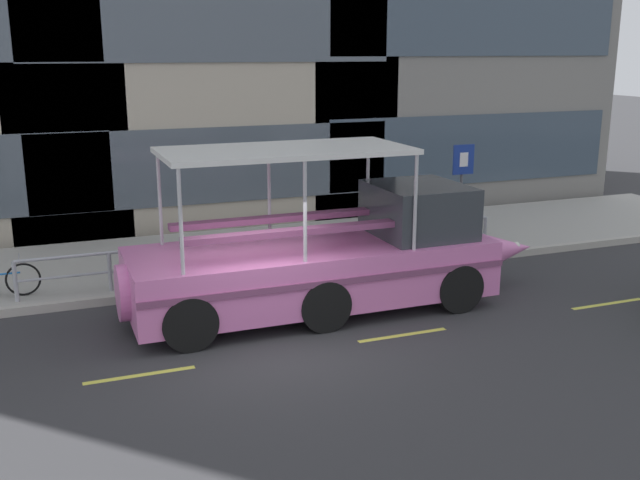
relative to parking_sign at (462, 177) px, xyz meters
name	(u,v)px	position (x,y,z in m)	size (l,w,h in m)	color
ground_plane	(269,341)	(-6.49, -4.07, -1.97)	(120.00, 120.00, 0.00)	#333335
sidewalk	(202,258)	(-6.49, 1.53, -1.88)	(32.00, 4.80, 0.18)	#A8A59E
curb_edge	(227,287)	(-6.49, -0.96, -1.88)	(32.00, 0.18, 0.18)	#B2ADA3
lane_centreline	(280,354)	(-6.49, -4.71, -1.97)	(25.80, 0.12, 0.01)	#DBD64C
curb_guardrail	(277,248)	(-5.20, -0.62, -1.20)	(11.22, 0.09, 0.87)	#9EA0A8
parking_sign	(462,177)	(0.00, 0.00, 0.00)	(0.60, 0.12, 2.63)	#4C4F54
duck_tour_boat	(336,258)	(-4.66, -2.84, -0.91)	(9.08, 2.54, 3.34)	pink
pedestrian_near_bow	(389,216)	(-1.98, 0.18, -0.88)	(0.33, 0.32, 1.50)	#1E2338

